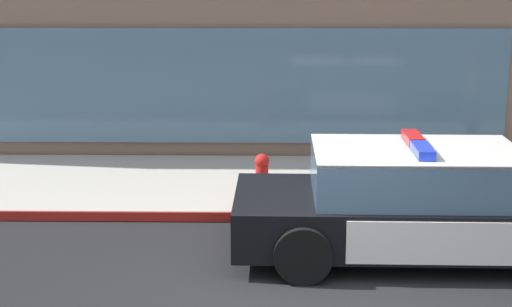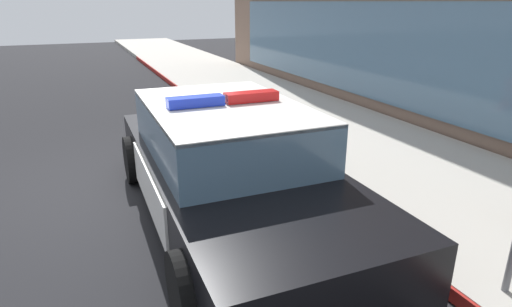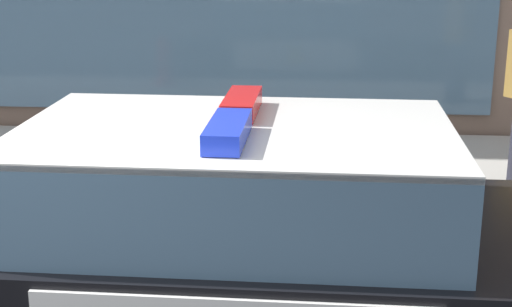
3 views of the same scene
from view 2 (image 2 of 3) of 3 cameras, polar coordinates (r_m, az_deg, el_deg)
ground at (r=6.46m, az=-18.51°, el=-4.15°), size 48.00×48.00×0.00m
sidewalk at (r=7.85m, az=13.26°, el=1.16°), size 48.00×3.39×0.15m
curb_red_paint at (r=7.01m, az=1.86°, el=-0.56°), size 28.80×0.04×0.14m
police_cruiser at (r=5.05m, az=-3.59°, el=-1.46°), size 4.91×2.15×1.49m
fire_hydrant at (r=7.58m, az=3.91°, el=4.36°), size 0.34×0.39×0.73m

